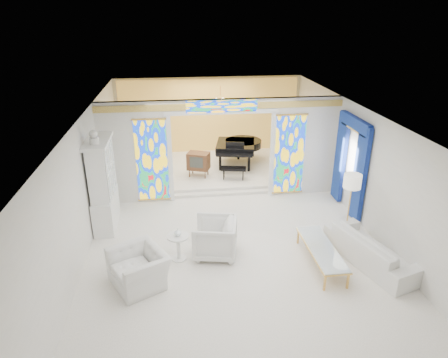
{
  "coord_description": "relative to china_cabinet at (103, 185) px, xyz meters",
  "views": [
    {
      "loc": [
        -1.31,
        -9.02,
        5.3
      ],
      "look_at": [
        -0.15,
        0.2,
        1.34
      ],
      "focal_mm": 32.0,
      "sensor_mm": 36.0,
      "label": 1
    }
  ],
  "objects": [
    {
      "name": "floor",
      "position": [
        3.22,
        -0.6,
        -1.17
      ],
      "size": [
        12.0,
        12.0,
        0.0
      ],
      "primitive_type": "plane",
      "color": "white",
      "rests_on": "ground"
    },
    {
      "name": "ceiling",
      "position": [
        3.22,
        -0.6,
        1.83
      ],
      "size": [
        7.0,
        12.0,
        0.02
      ],
      "primitive_type": "cube",
      "color": "white",
      "rests_on": "wall_back"
    },
    {
      "name": "wall_back",
      "position": [
        3.22,
        5.4,
        0.33
      ],
      "size": [
        7.0,
        0.02,
        3.0
      ],
      "primitive_type": "cube",
      "color": "silver",
      "rests_on": "floor"
    },
    {
      "name": "wall_left",
      "position": [
        -0.28,
        -0.6,
        0.33
      ],
      "size": [
        0.02,
        12.0,
        3.0
      ],
      "primitive_type": "cube",
      "color": "silver",
      "rests_on": "floor"
    },
    {
      "name": "wall_right",
      "position": [
        6.72,
        -0.6,
        0.33
      ],
      "size": [
        0.02,
        12.0,
        3.0
      ],
      "primitive_type": "cube",
      "color": "silver",
      "rests_on": "floor"
    },
    {
      "name": "partition_wall",
      "position": [
        3.22,
        1.4,
        0.48
      ],
      "size": [
        7.0,
        0.22,
        3.0
      ],
      "color": "silver",
      "rests_on": "floor"
    },
    {
      "name": "stained_glass_left",
      "position": [
        1.19,
        1.29,
        0.13
      ],
      "size": [
        0.9,
        0.04,
        2.4
      ],
      "primitive_type": "cube",
      "color": "gold",
      "rests_on": "partition_wall"
    },
    {
      "name": "stained_glass_right",
      "position": [
        5.25,
        1.29,
        0.13
      ],
      "size": [
        0.9,
        0.04,
        2.4
      ],
      "primitive_type": "cube",
      "color": "gold",
      "rests_on": "partition_wall"
    },
    {
      "name": "stained_glass_transom",
      "position": [
        3.22,
        1.29,
        1.65
      ],
      "size": [
        2.0,
        0.04,
        0.34
      ],
      "primitive_type": "cube",
      "color": "gold",
      "rests_on": "partition_wall"
    },
    {
      "name": "alcove_platform",
      "position": [
        3.22,
        3.5,
        -1.08
      ],
      "size": [
        6.8,
        3.8,
        0.18
      ],
      "primitive_type": "cube",
      "color": "white",
      "rests_on": "floor"
    },
    {
      "name": "gold_curtain_back",
      "position": [
        3.22,
        5.28,
        0.33
      ],
      "size": [
        6.7,
        0.1,
        2.9
      ],
      "primitive_type": "cube",
      "color": "#F3C554",
      "rests_on": "wall_back"
    },
    {
      "name": "chandelier",
      "position": [
        3.42,
        3.4,
        1.38
      ],
      "size": [
        0.48,
        0.48,
        0.3
      ],
      "primitive_type": "cylinder",
      "color": "gold",
      "rests_on": "ceiling"
    },
    {
      "name": "blue_drapes",
      "position": [
        6.62,
        0.1,
        0.41
      ],
      "size": [
        0.14,
        1.85,
        2.65
      ],
      "color": "navy",
      "rests_on": "wall_right"
    },
    {
      "name": "china_cabinet",
      "position": [
        0.0,
        0.0,
        0.0
      ],
      "size": [
        0.56,
        1.46,
        2.72
      ],
      "color": "white",
      "rests_on": "floor"
    },
    {
      "name": "armchair_left",
      "position": [
        1.01,
        -2.59,
        -0.8
      ],
      "size": [
        1.43,
        1.49,
        0.75
      ],
      "primitive_type": "imported",
      "rotation": [
        0.0,
        0.0,
        -1.08
      ],
      "color": "white",
      "rests_on": "floor"
    },
    {
      "name": "armchair_right",
      "position": [
        2.68,
        -1.72,
        -0.72
      ],
      "size": [
        1.15,
        1.13,
        0.89
      ],
      "primitive_type": "imported",
      "rotation": [
        0.0,
        0.0,
        -1.77
      ],
      "color": "white",
      "rests_on": "floor"
    },
    {
      "name": "sofa",
      "position": [
        6.17,
        -2.48,
        -0.82
      ],
      "size": [
        1.57,
        2.53,
        0.69
      ],
      "primitive_type": "imported",
      "rotation": [
        0.0,
        0.0,
        1.87
      ],
      "color": "silver",
      "rests_on": "floor"
    },
    {
      "name": "side_table",
      "position": [
        1.84,
        -1.81,
        -0.76
      ],
      "size": [
        0.61,
        0.61,
        0.62
      ],
      "rotation": [
        0.0,
        0.0,
        0.24
      ],
      "color": "white",
      "rests_on": "floor"
    },
    {
      "name": "vase",
      "position": [
        1.84,
        -1.81,
        -0.46
      ],
      "size": [
        0.22,
        0.22,
        0.17
      ],
      "primitive_type": "imported",
      "rotation": [
        0.0,
        0.0,
        -0.43
      ],
      "color": "white",
      "rests_on": "side_table"
    },
    {
      "name": "coffee_table",
      "position": [
        5.0,
        -2.41,
        -0.77
      ],
      "size": [
        0.6,
        1.93,
        0.43
      ],
      "rotation": [
        0.0,
        0.0,
        0.0
      ],
      "color": "white",
      "rests_on": "floor"
    },
    {
      "name": "floor_lamp",
      "position": [
        6.02,
        -1.38,
        0.29
      ],
      "size": [
        0.46,
        0.46,
        1.71
      ],
      "rotation": [
        0.0,
        0.0,
        0.11
      ],
      "color": "gold",
      "rests_on": "floor"
    },
    {
      "name": "grand_piano",
      "position": [
        4.11,
        3.67,
        -0.32
      ],
      "size": [
        1.87,
        2.57,
        0.99
      ],
      "rotation": [
        0.0,
        0.0,
        -0.2
      ],
      "color": "black",
      "rests_on": "alcove_platform"
    },
    {
      "name": "tv_console",
      "position": [
        2.6,
        2.69,
        -0.47
      ],
      "size": [
        0.82,
        0.69,
        0.81
      ],
      "rotation": [
        0.0,
        0.0,
        -0.37
      ],
      "color": "#54301E",
      "rests_on": "alcove_platform"
    }
  ]
}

